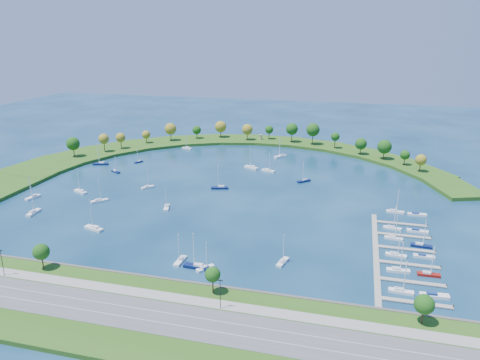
% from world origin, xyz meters
% --- Properties ---
extents(ground, '(700.00, 700.00, 0.00)m').
position_xyz_m(ground, '(0.00, 0.00, 0.00)').
color(ground, '#072942').
rests_on(ground, ground).
extents(south_shoreline, '(420.00, 43.10, 11.60)m').
position_xyz_m(south_shoreline, '(0.03, -122.88, 1.00)').
color(south_shoreline, '#295316').
rests_on(south_shoreline, ground).
extents(breakwater, '(286.74, 247.64, 2.00)m').
position_xyz_m(breakwater, '(-46.33, 48.72, 0.99)').
color(breakwater, '#295316').
rests_on(breakwater, ground).
extents(breakwater_trees, '(234.46, 94.60, 16.35)m').
position_xyz_m(breakwater_trees, '(-9.41, 89.83, 10.87)').
color(breakwater_trees, '#382314').
rests_on(breakwater_trees, breakwater).
extents(harbor_tower, '(2.60, 2.60, 3.98)m').
position_xyz_m(harbor_tower, '(-7.01, 116.29, 4.04)').
color(harbor_tower, gray).
rests_on(harbor_tower, breakwater).
extents(dock_system, '(24.28, 82.00, 1.60)m').
position_xyz_m(dock_system, '(85.30, -61.00, 0.35)').
color(dock_system, gray).
rests_on(dock_system, ground).
extents(moored_boat_0, '(9.79, 3.38, 14.14)m').
position_xyz_m(moored_boat_0, '(13.01, -90.01, 0.97)').
color(moored_boat_0, '#0A1543').
rests_on(moored_boat_0, ground).
extents(moored_boat_1, '(7.22, 5.07, 10.45)m').
position_xyz_m(moored_boat_1, '(-77.38, 12.13, 0.87)').
color(moored_boat_1, '#0A1543').
rests_on(moored_boat_1, ground).
extents(moored_boat_2, '(10.04, 5.40, 14.22)m').
position_xyz_m(moored_boat_2, '(-42.94, -68.73, 0.98)').
color(moored_boat_2, white).
rests_on(moored_boat_2, ground).
extents(moored_boat_3, '(4.40, 6.50, 9.36)m').
position_xyz_m(moored_boat_3, '(-73.89, 36.47, 0.84)').
color(moored_boat_3, '#0A1543').
rests_on(moored_boat_3, ground).
extents(moored_boat_4, '(3.38, 9.53, 13.73)m').
position_xyz_m(moored_boat_4, '(-81.50, -59.52, 0.96)').
color(moored_boat_4, white).
rests_on(moored_boat_4, ground).
extents(moored_boat_5, '(10.09, 6.91, 14.55)m').
position_xyz_m(moored_boat_5, '(2.89, 41.95, 0.99)').
color(moored_boat_5, white).
rests_on(moored_boat_5, ground).
extents(moored_boat_6, '(9.41, 6.08, 13.47)m').
position_xyz_m(moored_boat_6, '(-76.92, -26.88, 0.95)').
color(moored_boat_6, white).
rests_on(moored_boat_6, ground).
extents(moored_boat_7, '(4.23, 8.97, 12.71)m').
position_xyz_m(moored_boat_7, '(-96.23, -41.01, 0.93)').
color(moored_boat_7, white).
rests_on(moored_boat_7, ground).
extents(moored_boat_8, '(2.58, 8.25, 12.02)m').
position_xyz_m(moored_boat_8, '(5.43, -87.16, 0.91)').
color(moored_boat_8, white).
rests_on(moored_boat_8, ground).
extents(moored_boat_9, '(10.19, 5.50, 14.43)m').
position_xyz_m(moored_boat_9, '(-95.58, 24.98, 0.98)').
color(moored_boat_9, '#0A1543').
rests_on(moored_boat_9, ground).
extents(moored_boat_10, '(9.01, 4.68, 12.75)m').
position_xyz_m(moored_boat_10, '(14.74, 38.05, 0.93)').
color(moored_boat_10, white).
rests_on(moored_boat_10, ground).
extents(moored_boat_11, '(7.80, 7.84, 12.71)m').
position_xyz_m(moored_boat_11, '(-59.34, -36.94, 0.93)').
color(moored_boat_11, white).
rests_on(moored_boat_11, ground).
extents(moored_boat_12, '(4.01, 8.23, 11.65)m').
position_xyz_m(moored_boat_12, '(43.46, -78.19, 0.90)').
color(moored_boat_12, white).
rests_on(moored_boat_12, ground).
extents(moored_boat_13, '(7.70, 7.44, 12.30)m').
position_xyz_m(moored_boat_13, '(39.11, 22.92, 0.91)').
color(moored_boat_13, '#0A1543').
rests_on(moored_boat_13, ground).
extents(moored_boat_14, '(9.88, 5.21, 13.99)m').
position_xyz_m(moored_boat_14, '(-4.99, -1.52, 0.97)').
color(moored_boat_14, '#0A1543').
rests_on(moored_boat_14, ground).
extents(moored_boat_15, '(8.28, 4.07, 11.73)m').
position_xyz_m(moored_boat_15, '(-55.80, 80.06, 0.90)').
color(moored_boat_15, white).
rests_on(moored_boat_15, ground).
extents(moored_boat_16, '(8.26, 9.27, 14.31)m').
position_xyz_m(moored_boat_16, '(16.33, 73.98, 0.98)').
color(moored_boat_16, white).
rests_on(moored_boat_16, ground).
extents(moored_boat_17, '(4.65, 8.53, 12.09)m').
position_xyz_m(moored_boat_17, '(-21.87, -36.82, 0.91)').
color(moored_boat_17, white).
rests_on(moored_boat_17, ground).
extents(moored_boat_18, '(6.15, 7.06, 10.81)m').
position_xyz_m(moored_boat_18, '(16.51, -90.05, 0.87)').
color(moored_boat_18, white).
rests_on(moored_boat_18, ground).
extents(moored_boat_19, '(6.27, 7.20, 11.02)m').
position_xyz_m(moored_boat_19, '(-44.76, -10.45, 0.88)').
color(moored_boat_19, white).
rests_on(moored_boat_19, ground).
extents(docked_boat_0, '(8.37, 2.87, 12.10)m').
position_xyz_m(docked_boat_0, '(85.52, -88.52, 0.91)').
color(docked_boat_0, white).
rests_on(docked_boat_0, ground).
extents(docked_boat_1, '(9.59, 3.54, 1.91)m').
position_xyz_m(docked_boat_1, '(95.96, -88.62, 0.70)').
color(docked_boat_1, white).
rests_on(docked_boat_1, ground).
extents(docked_boat_2, '(8.41, 2.88, 12.16)m').
position_xyz_m(docked_boat_2, '(85.52, -73.83, 0.91)').
color(docked_boat_2, white).
rests_on(docked_boat_2, ground).
extents(docked_boat_3, '(7.99, 2.44, 11.65)m').
position_xyz_m(docked_boat_3, '(96.02, -74.07, 0.90)').
color(docked_boat_3, maroon).
rests_on(docked_boat_3, ground).
extents(docked_boat_4, '(8.23, 3.20, 11.78)m').
position_xyz_m(docked_boat_4, '(85.52, -61.38, 0.90)').
color(docked_boat_4, white).
rests_on(docked_boat_4, ground).
extents(docked_boat_5, '(7.97, 2.25, 1.63)m').
position_xyz_m(docked_boat_5, '(95.98, -59.72, 0.60)').
color(docked_boat_5, white).
rests_on(docked_boat_5, ground).
extents(docked_boat_6, '(7.71, 3.12, 11.01)m').
position_xyz_m(docked_boat_6, '(85.53, -45.47, 0.88)').
color(docked_boat_6, white).
rests_on(docked_boat_6, ground).
extents(docked_boat_7, '(8.47, 3.01, 12.20)m').
position_xyz_m(docked_boat_7, '(96.02, -50.16, 0.91)').
color(docked_boat_7, '#0A1543').
rests_on(docked_boat_7, ground).
extents(docked_boat_8, '(8.00, 3.21, 11.43)m').
position_xyz_m(docked_boat_8, '(85.53, -34.70, 0.89)').
color(docked_boat_8, white).
rests_on(docked_boat_8, ground).
extents(docked_boat_9, '(9.20, 3.17, 1.85)m').
position_xyz_m(docked_boat_9, '(95.97, -35.41, 0.68)').
color(docked_boat_9, white).
rests_on(docked_boat_9, ground).
extents(docked_boat_10, '(8.37, 2.56, 12.21)m').
position_xyz_m(docked_boat_10, '(87.92, -14.09, 0.91)').
color(docked_boat_10, white).
rests_on(docked_boat_10, ground).
extents(docked_boat_11, '(8.82, 2.88, 1.78)m').
position_xyz_m(docked_boat_11, '(97.87, -15.03, 0.65)').
color(docked_boat_11, white).
rests_on(docked_boat_11, ground).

